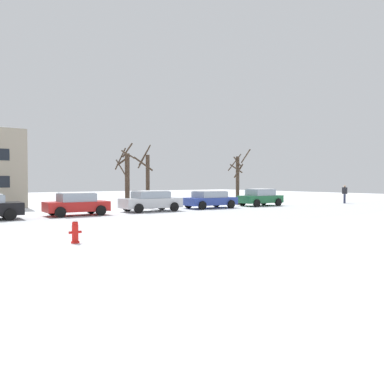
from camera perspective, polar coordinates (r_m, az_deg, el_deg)
name	(u,v)px	position (r m, az deg, el deg)	size (l,w,h in m)	color
ground_plane	(22,241)	(15.48, -23.55, -6.56)	(120.00, 120.00, 0.00)	white
road_surface	(2,230)	(19.09, -25.90, -5.04)	(80.00, 9.41, 0.00)	silver
fire_hydrant	(75,231)	(14.27, -16.65, -5.52)	(0.44, 0.30, 0.82)	red
parked_car_red	(77,204)	(25.44, -16.47, -1.66)	(3.87, 2.15, 1.44)	red
parked_car_silver	(151,201)	(27.76, -6.02, -1.29)	(4.31, 2.19, 1.47)	silver
parked_car_blue	(210,199)	(30.84, 2.59, -1.06)	(4.31, 2.26, 1.38)	#283D93
parked_car_green	(260,197)	(34.24, 9.92, -0.74)	(3.91, 2.14, 1.49)	#1E6038
pedestrian_crossing	(345,193)	(40.20, 21.34, -0.09)	(0.44, 0.45, 1.75)	#2D334C
tree_far_right	(127,178)	(29.56, -9.47, 1.98)	(1.46, 1.67, 5.03)	#423326
tree_far_left	(147,178)	(30.85, -6.56, 2.02)	(1.75, 1.76, 5.05)	#423326
tree_far_mid	(238,177)	(35.54, 6.69, 2.12)	(1.89, 1.89, 4.99)	#423326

